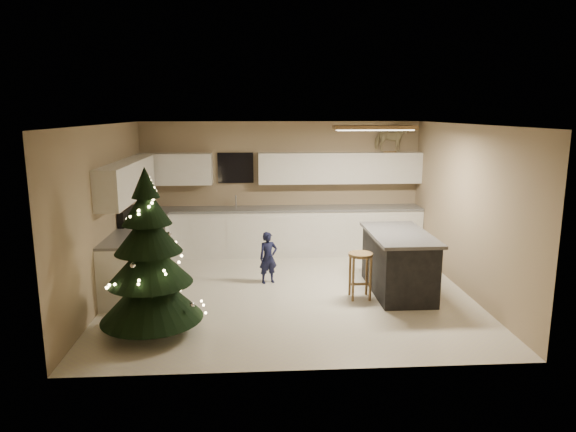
# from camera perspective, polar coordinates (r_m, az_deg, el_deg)

# --- Properties ---
(ground_plane) EXTENTS (5.50, 5.50, 0.00)m
(ground_plane) POSITION_cam_1_polar(r_m,az_deg,el_deg) (8.16, 0.16, -8.43)
(ground_plane) COLOR beige
(room_shell) EXTENTS (5.52, 5.02, 2.61)m
(room_shell) POSITION_cam_1_polar(r_m,az_deg,el_deg) (7.74, 0.33, 3.84)
(room_shell) COLOR #977F63
(room_shell) RESTS_ON ground_plane
(cabinetry) EXTENTS (5.50, 3.20, 2.00)m
(cabinetry) POSITION_cam_1_polar(r_m,az_deg,el_deg) (9.53, -5.97, -0.82)
(cabinetry) COLOR white
(cabinetry) RESTS_ON ground_plane
(island) EXTENTS (0.90, 1.70, 0.95)m
(island) POSITION_cam_1_polar(r_m,az_deg,el_deg) (8.22, 12.15, -5.03)
(island) COLOR black
(island) RESTS_ON ground_plane
(bar_stool) EXTENTS (0.37, 0.37, 0.71)m
(bar_stool) POSITION_cam_1_polar(r_m,az_deg,el_deg) (7.83, 8.05, -5.33)
(bar_stool) COLOR olive
(bar_stool) RESTS_ON ground_plane
(christmas_tree) EXTENTS (1.34, 1.29, 2.13)m
(christmas_tree) POSITION_cam_1_polar(r_m,az_deg,el_deg) (6.69, -15.11, -5.46)
(christmas_tree) COLOR #3F2816
(christmas_tree) RESTS_ON ground_plane
(toddler) EXTENTS (0.36, 0.30, 0.86)m
(toddler) POSITION_cam_1_polar(r_m,az_deg,el_deg) (8.46, -2.21, -4.65)
(toddler) COLOR black
(toddler) RESTS_ON ground_plane
(rocking_horse) EXTENTS (0.65, 0.40, 0.53)m
(rocking_horse) POSITION_cam_1_polar(r_m,az_deg,el_deg) (10.34, 11.32, 8.47)
(rocking_horse) COLOR olive
(rocking_horse) RESTS_ON cabinetry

